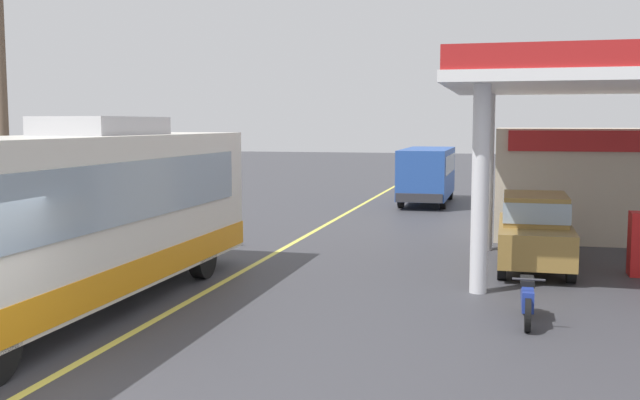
# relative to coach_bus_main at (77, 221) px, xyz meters

# --- Properties ---
(ground) EXTENTS (120.00, 120.00, 0.00)m
(ground) POSITION_rel_coach_bus_main_xyz_m (1.72, 15.94, -1.72)
(ground) COLOR #38383D
(lane_divider_stripe) EXTENTS (0.16, 50.00, 0.01)m
(lane_divider_stripe) POSITION_rel_coach_bus_main_xyz_m (1.72, 10.94, -1.72)
(lane_divider_stripe) COLOR #D8CC4C
(lane_divider_stripe) RESTS_ON ground
(coach_bus_main) EXTENTS (2.60, 11.04, 3.69)m
(coach_bus_main) POSITION_rel_coach_bus_main_xyz_m (0.00, 0.00, 0.00)
(coach_bus_main) COLOR silver
(coach_bus_main) RESTS_ON ground
(gas_station_roadside) EXTENTS (9.10, 11.95, 5.10)m
(gas_station_roadside) POSITION_rel_coach_bus_main_xyz_m (11.01, 10.28, 0.91)
(gas_station_roadside) COLOR #B21E1E
(gas_station_roadside) RESTS_ON ground
(car_at_pump) EXTENTS (1.70, 4.20, 1.82)m
(car_at_pump) POSITION_rel_coach_bus_main_xyz_m (8.53, 6.43, -0.71)
(car_at_pump) COLOR olive
(car_at_pump) RESTS_ON ground
(minibus_opposing_lane) EXTENTS (2.04, 6.13, 2.44)m
(minibus_opposing_lane) POSITION_rel_coach_bus_main_xyz_m (4.43, 20.50, -0.25)
(minibus_opposing_lane) COLOR #264C9E
(minibus_opposing_lane) RESTS_ON ground
(motorcycle_parked_forecourt) EXTENTS (0.55, 1.80, 0.92)m
(motorcycle_parked_forecourt) POSITION_rel_coach_bus_main_xyz_m (8.24, 1.22, -1.28)
(motorcycle_parked_forecourt) COLOR black
(motorcycle_parked_forecourt) RESTS_ON ground
(pedestrian_near_pump) EXTENTS (0.55, 0.22, 1.66)m
(pedestrian_near_pump) POSITION_rel_coach_bus_main_xyz_m (8.24, 7.51, -0.79)
(pedestrian_near_pump) COLOR #33333F
(pedestrian_near_pump) RESTS_ON ground
(pedestrian_by_shop) EXTENTS (0.55, 0.22, 1.66)m
(pedestrian_by_shop) POSITION_rel_coach_bus_main_xyz_m (8.65, 8.60, -0.79)
(pedestrian_by_shop) COLOR #33333F
(pedestrian_by_shop) RESTS_ON ground
(utility_pole_roadside) EXTENTS (1.80, 0.24, 8.79)m
(utility_pole_roadside) POSITION_rel_coach_bus_main_xyz_m (-4.61, 4.04, 2.86)
(utility_pole_roadside) COLOR brown
(utility_pole_roadside) RESTS_ON ground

